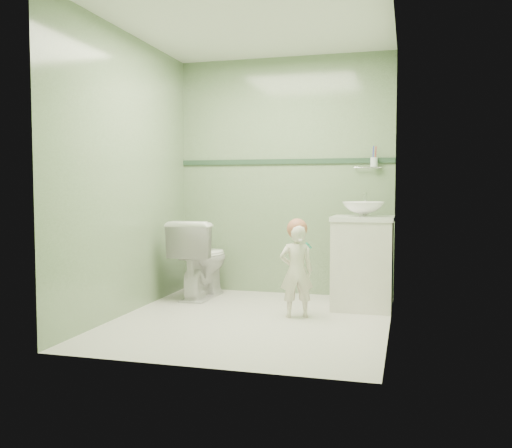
% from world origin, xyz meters
% --- Properties ---
extents(ground, '(2.50, 2.50, 0.00)m').
position_xyz_m(ground, '(0.00, 0.00, 0.00)').
color(ground, silver).
rests_on(ground, ground).
extents(room_shell, '(2.50, 2.54, 2.40)m').
position_xyz_m(room_shell, '(0.00, 0.00, 1.20)').
color(room_shell, gray).
rests_on(room_shell, ground).
extents(trim_stripe, '(2.20, 0.02, 0.05)m').
position_xyz_m(trim_stripe, '(0.00, 1.24, 1.35)').
color(trim_stripe, '#2A4632').
rests_on(trim_stripe, room_shell).
extents(vanity, '(0.52, 0.50, 0.80)m').
position_xyz_m(vanity, '(0.84, 0.70, 0.40)').
color(vanity, silver).
rests_on(vanity, ground).
extents(counter, '(0.54, 0.52, 0.04)m').
position_xyz_m(counter, '(0.84, 0.70, 0.81)').
color(counter, white).
rests_on(counter, vanity).
extents(basin, '(0.37, 0.37, 0.13)m').
position_xyz_m(basin, '(0.84, 0.70, 0.89)').
color(basin, white).
rests_on(basin, counter).
extents(faucet, '(0.03, 0.13, 0.18)m').
position_xyz_m(faucet, '(0.84, 0.89, 0.97)').
color(faucet, silver).
rests_on(faucet, counter).
extents(cup_holder, '(0.26, 0.07, 0.21)m').
position_xyz_m(cup_holder, '(0.89, 1.18, 1.33)').
color(cup_holder, silver).
rests_on(cup_holder, room_shell).
extents(toilet, '(0.45, 0.77, 0.77)m').
position_xyz_m(toilet, '(-0.74, 0.80, 0.39)').
color(toilet, white).
rests_on(toilet, ground).
extents(toddler, '(0.33, 0.27, 0.78)m').
position_xyz_m(toddler, '(0.33, 0.20, 0.39)').
color(toddler, white).
rests_on(toddler, ground).
extents(hair_cap, '(0.17, 0.17, 0.17)m').
position_xyz_m(hair_cap, '(0.33, 0.23, 0.74)').
color(hair_cap, '#B0674A').
rests_on(hair_cap, toddler).
extents(teal_toothbrush, '(0.10, 0.14, 0.08)m').
position_xyz_m(teal_toothbrush, '(0.45, 0.11, 0.62)').
color(teal_toothbrush, '#169775').
rests_on(teal_toothbrush, toddler).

